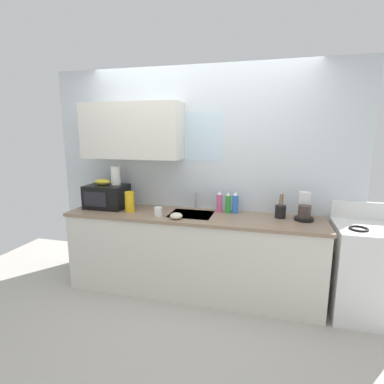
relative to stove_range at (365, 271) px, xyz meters
The scene contains 16 objects.
ground_plane 2.16m from the stove_range, 145.16° to the right, with size 5.94×4.40×0.02m, color #B2ADA3.
kitchen_wall_assembly 2.11m from the stove_range, behind, with size 3.54×0.42×2.50m.
counter_unit 1.73m from the stove_range, behind, with size 2.77×0.63×0.90m.
sink_faucet 1.84m from the stove_range, behind, with size 0.03×0.03×0.19m, color #B2B5BA.
stove_range is the anchor object (origin of this frame).
microwave 2.84m from the stove_range, behind, with size 0.46×0.35×0.27m.
banana_bunch 2.93m from the stove_range, behind, with size 0.20×0.11×0.07m, color gold.
paper_towel_roll 2.80m from the stove_range, behind, with size 0.11×0.11×0.22m, color white.
coffee_maker 0.80m from the stove_range, 169.75° to the left, with size 0.19×0.21×0.28m.
dish_soap_bottle_pink 1.58m from the stove_range, behind, with size 0.06×0.06×0.24m.
dish_soap_bottle_green 1.48m from the stove_range, behind, with size 0.06×0.06×0.23m.
dish_soap_bottle_blue 1.41m from the stove_range, behind, with size 0.07×0.07×0.24m.
cereal_canister 2.50m from the stove_range, behind, with size 0.10×0.10×0.23m, color gold.
mug_white 2.13m from the stove_range, behind, with size 0.08×0.08×0.10m, color white.
utensil_crock 0.96m from the stove_range, behind, with size 0.11×0.11×0.26m.
small_bowl 1.92m from the stove_range, behind, with size 0.13×0.13×0.07m, color beige.
Camera 1 is at (0.80, -3.04, 1.78)m, focal length 28.17 mm.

